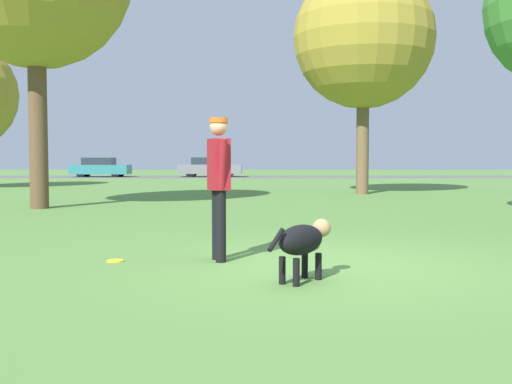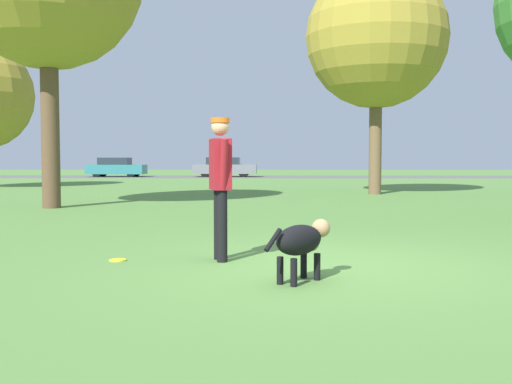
{
  "view_description": "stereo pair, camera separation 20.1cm",
  "coord_description": "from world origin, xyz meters",
  "px_view_note": "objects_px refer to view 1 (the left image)",
  "views": [
    {
      "loc": [
        -0.77,
        -7.1,
        1.28
      ],
      "look_at": [
        -0.72,
        -0.31,
        0.9
      ],
      "focal_mm": 42.0,
      "sensor_mm": 36.0,
      "label": 1
    },
    {
      "loc": [
        -0.57,
        -7.1,
        1.28
      ],
      "look_at": [
        -0.72,
        -0.31,
        0.9
      ],
      "focal_mm": 42.0,
      "sensor_mm": 36.0,
      "label": 2
    }
  ],
  "objects_px": {
    "dog": "(303,241)",
    "frisbee": "(115,261)",
    "person": "(219,176)",
    "tree_mid_center": "(364,39)",
    "parked_car_teal": "(100,168)",
    "parked_car_grey": "(210,167)"
  },
  "relations": [
    {
      "from": "person",
      "to": "dog",
      "type": "bearing_deg",
      "value": 21.53
    },
    {
      "from": "person",
      "to": "tree_mid_center",
      "type": "bearing_deg",
      "value": 146.96
    },
    {
      "from": "frisbee",
      "to": "dog",
      "type": "bearing_deg",
      "value": -28.38
    },
    {
      "from": "dog",
      "to": "parked_car_teal",
      "type": "xyz_separation_m",
      "value": [
        -10.87,
        34.74,
        0.22
      ]
    },
    {
      "from": "tree_mid_center",
      "to": "parked_car_grey",
      "type": "xyz_separation_m",
      "value": [
        -6.83,
        19.54,
        -4.86
      ]
    },
    {
      "from": "tree_mid_center",
      "to": "parked_car_grey",
      "type": "height_order",
      "value": "tree_mid_center"
    },
    {
      "from": "parked_car_grey",
      "to": "dog",
      "type": "bearing_deg",
      "value": -83.51
    },
    {
      "from": "frisbee",
      "to": "parked_car_teal",
      "type": "xyz_separation_m",
      "value": [
        -8.63,
        33.53,
        0.64
      ]
    },
    {
      "from": "frisbee",
      "to": "parked_car_grey",
      "type": "bearing_deg",
      "value": 91.97
    },
    {
      "from": "tree_mid_center",
      "to": "parked_car_teal",
      "type": "xyz_separation_m",
      "value": [
        -14.31,
        19.47,
        -4.88
      ]
    },
    {
      "from": "dog",
      "to": "parked_car_grey",
      "type": "bearing_deg",
      "value": 44.01
    },
    {
      "from": "frisbee",
      "to": "tree_mid_center",
      "type": "height_order",
      "value": "tree_mid_center"
    },
    {
      "from": "person",
      "to": "frisbee",
      "type": "height_order",
      "value": "person"
    },
    {
      "from": "parked_car_teal",
      "to": "parked_car_grey",
      "type": "height_order",
      "value": "parked_car_grey"
    },
    {
      "from": "dog",
      "to": "frisbee",
      "type": "xyz_separation_m",
      "value": [
        -2.24,
        1.21,
        -0.42
      ]
    },
    {
      "from": "parked_car_teal",
      "to": "tree_mid_center",
      "type": "bearing_deg",
      "value": -52.91
    },
    {
      "from": "dog",
      "to": "tree_mid_center",
      "type": "height_order",
      "value": "tree_mid_center"
    },
    {
      "from": "dog",
      "to": "parked_car_grey",
      "type": "height_order",
      "value": "parked_car_grey"
    },
    {
      "from": "dog",
      "to": "parked_car_teal",
      "type": "height_order",
      "value": "parked_car_teal"
    },
    {
      "from": "person",
      "to": "tree_mid_center",
      "type": "relative_size",
      "value": 0.22
    },
    {
      "from": "parked_car_grey",
      "to": "person",
      "type": "bearing_deg",
      "value": -84.91
    },
    {
      "from": "person",
      "to": "parked_car_teal",
      "type": "xyz_separation_m",
      "value": [
        -9.92,
        33.49,
        -0.41
      ]
    }
  ]
}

